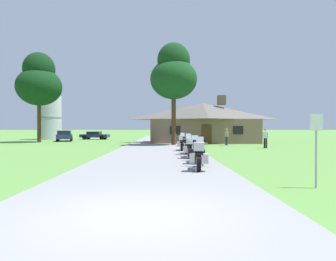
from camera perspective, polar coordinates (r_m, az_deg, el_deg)
ground_plane at (r=25.86m, az=-1.90°, el=-3.36°), size 500.00×500.00×0.00m
asphalt_driveway at (r=23.86m, az=-2.00°, el=-3.61°), size 6.40×80.00×0.06m
motorcycle_black_nearest_to_camera at (r=12.12m, az=5.96°, el=-4.85°), size 0.90×2.08×1.30m
motorcycle_blue_second_in_row at (r=14.55m, az=5.40°, el=-3.96°), size 0.75×2.08×1.30m
motorcycle_orange_third_in_row at (r=16.96m, az=4.10°, el=-3.32°), size 0.75×2.08×1.30m
motorcycle_white_fourth_in_row at (r=19.58m, az=3.60°, el=-2.81°), size 0.93×2.07×1.30m
motorcycle_yellow_farthest_in_row at (r=22.41m, az=2.69°, el=-2.40°), size 0.83×2.08×1.30m
stone_lodge at (r=35.65m, az=6.66°, el=1.56°), size 12.86×6.36×5.56m
bystander_tan_shirt_near_lodge at (r=30.42m, az=11.03°, el=-1.01°), size 0.32×0.53×1.69m
bystander_white_shirt_beside_signpost at (r=27.09m, az=17.98°, el=-1.20°), size 0.40×0.44×1.69m
metal_signpost_roadside at (r=9.63m, az=26.28°, el=-1.84°), size 0.36×0.06×2.14m
tree_by_lodge_front at (r=30.31m, az=1.08°, el=10.67°), size 4.65×4.65×10.17m
tree_left_far at (r=39.96m, az=-23.24°, el=8.50°), size 5.34×5.34×10.85m
metal_silo_distant at (r=48.70m, az=-21.54°, el=2.83°), size 3.61×3.61×7.50m
parked_navy_suv_far_left at (r=41.89m, az=-19.00°, el=-0.85°), size 2.98×4.92×1.40m
parked_navy_sedan_far_left at (r=46.79m, az=-13.71°, el=-0.87°), size 4.34×2.18×1.20m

